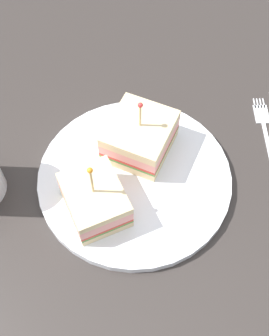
{
  "coord_description": "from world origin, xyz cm",
  "views": [
    {
      "loc": [
        18.08,
        -25.36,
        52.85
      ],
      "look_at": [
        0.0,
        0.0,
        3.27
      ],
      "focal_mm": 46.09,
      "sensor_mm": 36.0,
      "label": 1
    }
  ],
  "objects_px": {
    "plate": "(134,178)",
    "sandwich_half_front": "(95,200)",
    "fork": "(263,121)",
    "sandwich_half_back": "(140,137)"
  },
  "relations": [
    {
      "from": "plate",
      "to": "sandwich_half_front",
      "type": "bearing_deg",
      "value": -99.5
    },
    {
      "from": "plate",
      "to": "sandwich_half_front",
      "type": "xyz_separation_m",
      "value": [
        -0.01,
        -0.07,
        0.03
      ]
    },
    {
      "from": "sandwich_half_front",
      "to": "sandwich_half_back",
      "type": "height_order",
      "value": "sandwich_half_front"
    },
    {
      "from": "plate",
      "to": "fork",
      "type": "relative_size",
      "value": 2.66
    },
    {
      "from": "sandwich_half_back",
      "to": "fork",
      "type": "distance_m",
      "value": 0.2
    },
    {
      "from": "sandwich_half_front",
      "to": "fork",
      "type": "height_order",
      "value": "sandwich_half_front"
    },
    {
      "from": "plate",
      "to": "fork",
      "type": "distance_m",
      "value": 0.23
    },
    {
      "from": "plate",
      "to": "fork",
      "type": "bearing_deg",
      "value": 63.54
    },
    {
      "from": "plate",
      "to": "sandwich_half_back",
      "type": "bearing_deg",
      "value": 116.72
    },
    {
      "from": "sandwich_half_back",
      "to": "plate",
      "type": "bearing_deg",
      "value": -63.28
    }
  ]
}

